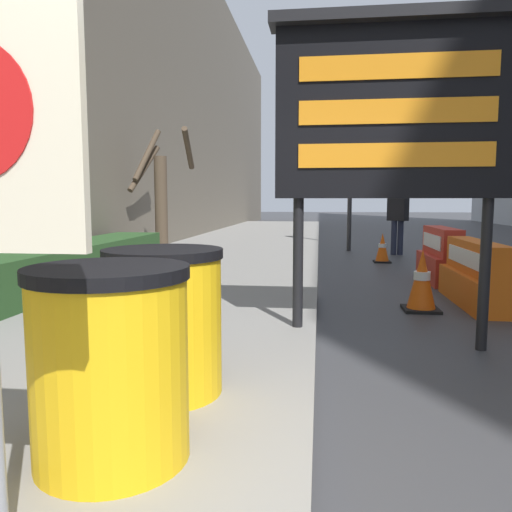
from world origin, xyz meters
TOP-DOWN VIEW (x-y plane):
  - building_left_facade at (-4.47, 9.80)m, footprint 0.40×50.40m
  - hedge_strip at (-3.67, 4.47)m, footprint 0.90×7.45m
  - bare_tree at (-3.46, 9.07)m, footprint 1.43×1.26m
  - barrel_drum_foreground at (-0.95, 0.54)m, footprint 0.76×0.76m
  - barrel_drum_middle at (-0.96, 1.38)m, footprint 0.76×0.76m
  - message_board at (0.68, 3.16)m, footprint 2.28×0.36m
  - jersey_barrier_orange_far at (2.12, 5.33)m, footprint 0.52×1.92m
  - jersey_barrier_red_striped at (2.12, 7.27)m, footprint 0.54×1.61m
  - traffic_cone_near at (1.44, 9.87)m, footprint 0.38×0.38m
  - traffic_cone_mid at (1.32, 4.83)m, footprint 0.44×0.44m
  - traffic_light_near_curb at (0.84, 12.39)m, footprint 0.28×0.44m
  - pedestrian_passerby at (2.02, 11.60)m, footprint 0.56×0.51m

SIDE VIEW (x-z plane):
  - traffic_cone_near at x=1.44m, z-range -0.01..0.66m
  - jersey_barrier_orange_far at x=2.12m, z-range -0.05..0.81m
  - traffic_cone_mid at x=1.32m, z-range -0.01..0.79m
  - jersey_barrier_red_striped at x=2.12m, z-range -0.06..0.88m
  - hedge_strip at x=-3.67m, z-range 0.17..0.75m
  - barrel_drum_foreground at x=-0.95m, z-range 0.17..1.10m
  - barrel_drum_middle at x=-0.96m, z-range 0.17..1.10m
  - pedestrian_passerby at x=2.02m, z-range 0.16..1.99m
  - bare_tree at x=-3.46m, z-range 0.14..2.99m
  - message_board at x=0.68m, z-range 0.68..3.75m
  - traffic_light_near_curb at x=0.84m, z-range 1.00..5.55m
  - building_left_facade at x=-4.47m, z-range 0.00..10.23m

